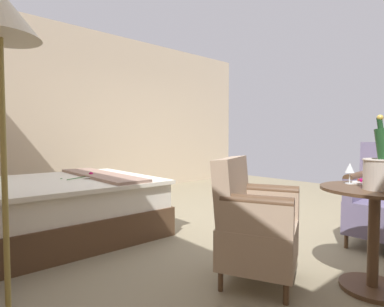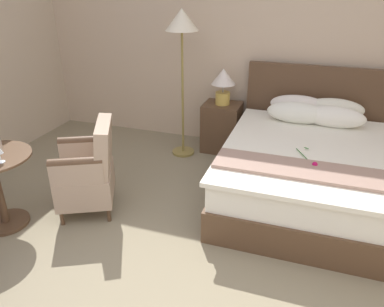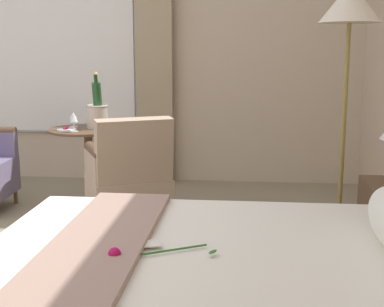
# 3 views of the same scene
# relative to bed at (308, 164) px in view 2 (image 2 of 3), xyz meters

# --- Properties ---
(wall_headboard_side) EXTENTS (5.87, 0.12, 3.00)m
(wall_headboard_side) POSITION_rel_bed_xyz_m (-0.75, 1.13, 1.16)
(wall_headboard_side) COLOR beige
(wall_headboard_side) RESTS_ON ground
(bed) EXTENTS (1.65, 2.12, 1.13)m
(bed) POSITION_rel_bed_xyz_m (0.00, 0.00, 0.00)
(bed) COLOR brown
(bed) RESTS_ON ground
(nightstand) EXTENTS (0.48, 0.40, 0.62)m
(nightstand) POSITION_rel_bed_xyz_m (-1.10, 0.78, -0.03)
(nightstand) COLOR brown
(nightstand) RESTS_ON ground
(bedside_lamp) EXTENTS (0.29, 0.29, 0.44)m
(bedside_lamp) POSITION_rel_bed_xyz_m (-1.10, 0.78, 0.56)
(bedside_lamp) COLOR gold
(bedside_lamp) RESTS_ON nightstand
(floor_lamp_brass) EXTENTS (0.37, 0.37, 1.74)m
(floor_lamp_brass) POSITION_rel_bed_xyz_m (-1.53, 0.52, 1.15)
(floor_lamp_brass) COLOR olive
(floor_lamp_brass) RESTS_ON ground
(armchair_by_window) EXTENTS (0.72, 0.73, 0.88)m
(armchair_by_window) POSITION_rel_bed_xyz_m (-1.95, -0.94, 0.07)
(armchair_by_window) COLOR brown
(armchair_by_window) RESTS_ON ground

